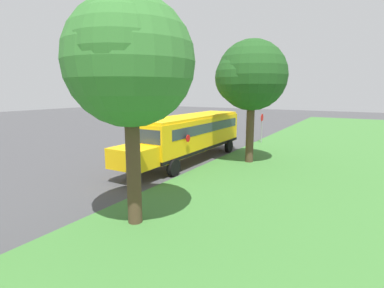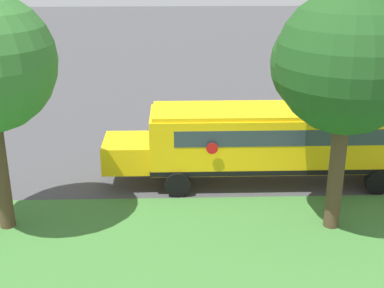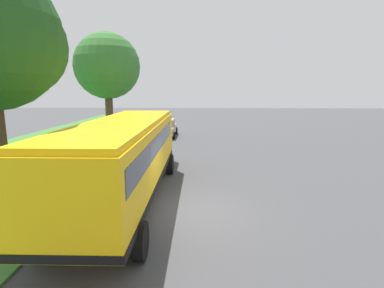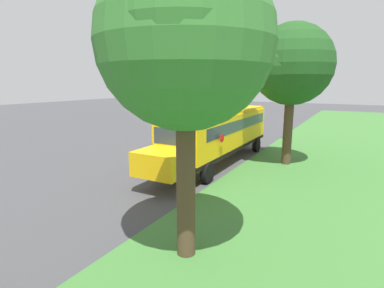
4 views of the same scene
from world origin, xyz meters
TOP-DOWN VIEW (x-y plane):
  - ground_plane at (0.00, 0.00)m, footprint 120.00×120.00m
  - school_bus at (-2.41, 0.79)m, footprint 2.85×12.42m
  - car_tan_nearest at (-2.80, 17.17)m, footprint 2.02×4.40m
  - oak_tree_roadside_mid at (-6.01, 10.79)m, footprint 4.44×4.44m

SIDE VIEW (x-z plane):
  - ground_plane at x=0.00m, z-range 0.00..0.00m
  - car_tan_nearest at x=-2.80m, z-range 0.10..1.66m
  - school_bus at x=-2.41m, z-range 0.34..3.50m
  - oak_tree_roadside_mid at x=-6.01m, z-range 1.85..9.90m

